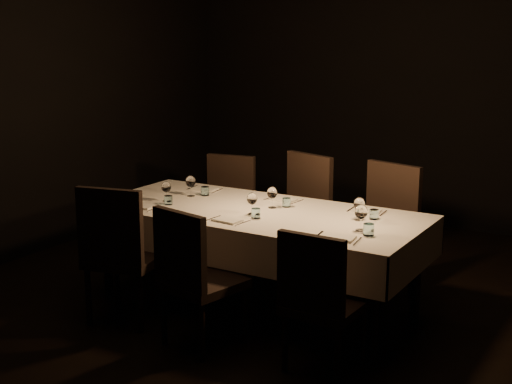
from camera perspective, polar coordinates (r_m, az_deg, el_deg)
The scene contains 14 objects.
room at distance 5.20m, azimuth -0.00°, elevation 6.45°, with size 5.01×6.01×3.01m.
dining_table at distance 5.35m, azimuth -0.00°, elevation -2.23°, with size 2.52×1.12×0.76m.
chair_near_left at distance 5.17m, azimuth -10.83°, elevation -4.50°, with size 0.59×0.59×1.02m.
place_setting_near_left at distance 5.56m, azimuth -7.76°, elevation -0.31°, with size 0.30×0.39×0.16m.
chair_near_center at distance 4.70m, azimuth -5.03°, elevation -6.44°, with size 0.55×0.55×0.96m.
place_setting_near_center at distance 5.12m, azimuth -0.84°, elevation -1.33°, with size 0.30×0.39×0.16m.
chair_near_right at distance 4.37m, azimuth 5.05°, elevation -8.26°, with size 0.45×0.45×0.91m.
place_setting_near_right at distance 4.73m, azimuth 7.99°, elevation -2.53°, with size 0.33×0.40×0.18m.
chair_far_left at distance 6.50m, azimuth -2.39°, elevation -0.96°, with size 0.53×0.53×0.96m.
place_setting_far_left at distance 5.86m, azimuth -4.64°, elevation 0.47°, with size 0.31×0.39×0.17m.
chair_far_center at distance 6.10m, azimuth 3.40°, elevation -1.53°, with size 0.63×0.63×1.05m.
place_setting_far_center at distance 5.47m, azimuth 1.84°, elevation -0.42°, with size 0.30×0.39×0.16m.
chair_far_right at distance 5.75m, azimuth 10.08°, elevation -2.58°, with size 0.62×0.62×1.05m.
place_setting_far_right at distance 5.17m, azimuth 8.72°, elevation -1.33°, with size 0.30×0.39×0.17m.
Camera 1 is at (2.66, -4.43, 2.07)m, focal length 50.00 mm.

